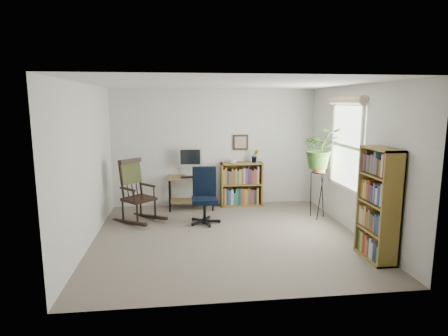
{
  "coord_description": "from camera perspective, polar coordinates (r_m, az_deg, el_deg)",
  "views": [
    {
      "loc": [
        -0.73,
        -5.68,
        2.12
      ],
      "look_at": [
        0.0,
        0.4,
        1.05
      ],
      "focal_mm": 30.0,
      "sensor_mm": 36.0,
      "label": 1
    }
  ],
  "objects": [
    {
      "name": "wall_right",
      "position": [
        6.41,
        19.43,
        1.1
      ],
      "size": [
        0.0,
        4.0,
        2.4
      ],
      "primitive_type": "cube",
      "color": "silver",
      "rests_on": "ground"
    },
    {
      "name": "plant_stand",
      "position": [
        7.14,
        14.13,
        -3.47
      ],
      "size": [
        0.29,
        0.29,
        1.01
      ],
      "primitive_type": null,
      "rotation": [
        0.0,
        0.0,
        -0.04
      ],
      "color": "black",
      "rests_on": "floor"
    },
    {
      "name": "wall_back",
      "position": [
        7.77,
        -1.42,
        3.1
      ],
      "size": [
        4.2,
        0.0,
        2.4
      ],
      "primitive_type": "cube",
      "color": "silver",
      "rests_on": "ground"
    },
    {
      "name": "wall_left",
      "position": [
        5.91,
        -20.15,
        0.35
      ],
      "size": [
        0.0,
        4.0,
        2.4
      ],
      "primitive_type": "cube",
      "color": "silver",
      "rests_on": "ground"
    },
    {
      "name": "monitor",
      "position": [
        7.61,
        -5.16,
        0.97
      ],
      "size": [
        0.46,
        0.16,
        0.56
      ],
      "primitive_type": null,
      "color": "silver",
      "rests_on": "desk"
    },
    {
      "name": "low_bookshelf",
      "position": [
        7.79,
        2.66,
        -2.47
      ],
      "size": [
        0.86,
        0.29,
        0.9
      ],
      "primitive_type": null,
      "color": "olive",
      "rests_on": "floor"
    },
    {
      "name": "keyboard",
      "position": [
        7.41,
        -5.07,
        -1.38
      ],
      "size": [
        0.4,
        0.15,
        0.02
      ],
      "primitive_type": "cube",
      "color": "black",
      "rests_on": "desk"
    },
    {
      "name": "window",
      "position": [
        6.64,
        18.08,
        3.2
      ],
      "size": [
        0.12,
        1.2,
        1.5
      ],
      "primitive_type": null,
      "color": "white",
      "rests_on": "wall_right"
    },
    {
      "name": "tall_bookshelf",
      "position": [
        5.48,
        22.46,
        -5.14
      ],
      "size": [
        0.29,
        0.67,
        1.54
      ],
      "primitive_type": null,
      "color": "olive",
      "rests_on": "floor"
    },
    {
      "name": "rocking_chair",
      "position": [
        6.86,
        -12.89,
        -3.35
      ],
      "size": [
        1.11,
        1.13,
        1.15
      ],
      "primitive_type": null,
      "rotation": [
        0.0,
        0.0,
        0.76
      ],
      "color": "black",
      "rests_on": "floor"
    },
    {
      "name": "framed_picture",
      "position": [
        7.8,
        2.53,
        3.93
      ],
      "size": [
        0.32,
        0.04,
        0.32
      ],
      "primitive_type": null,
      "color": "black",
      "rests_on": "wall_back"
    },
    {
      "name": "wall_front",
      "position": [
        3.86,
        4.28,
        -3.88
      ],
      "size": [
        4.2,
        0.0,
        2.4
      ],
      "primitive_type": "cube",
      "color": "silver",
      "rests_on": "ground"
    },
    {
      "name": "spider_plant",
      "position": [
        6.97,
        14.53,
        5.87
      ],
      "size": [
        1.69,
        1.88,
        1.47
      ],
      "primitive_type": "imported",
      "color": "#376222",
      "rests_on": "plant_stand"
    },
    {
      "name": "ceiling",
      "position": [
        5.73,
        0.49,
        12.71
      ],
      "size": [
        4.2,
        4.0,
        0.0
      ],
      "primitive_type": "cube",
      "color": "silver",
      "rests_on": "ground"
    },
    {
      "name": "office_chair",
      "position": [
        6.61,
        -2.99,
        -4.26
      ],
      "size": [
        0.58,
        0.58,
        1.01
      ],
      "primitive_type": null,
      "rotation": [
        0.0,
        0.0,
        -0.06
      ],
      "color": "black",
      "rests_on": "floor"
    },
    {
      "name": "desk",
      "position": [
        7.6,
        -5.06,
        -3.75
      ],
      "size": [
        0.92,
        0.51,
        0.66
      ],
      "primitive_type": null,
      "color": "olive",
      "rests_on": "floor"
    },
    {
      "name": "potted_plant_small",
      "position": [
        7.76,
        4.72,
        1.26
      ],
      "size": [
        0.13,
        0.24,
        0.11
      ],
      "primitive_type": "imported",
      "color": "#376222",
      "rests_on": "low_bookshelf"
    },
    {
      "name": "floor",
      "position": [
        6.11,
        0.46,
        -10.4
      ],
      "size": [
        4.2,
        4.0,
        0.0
      ],
      "primitive_type": "cube",
      "color": "gray",
      "rests_on": "ground"
    }
  ]
}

